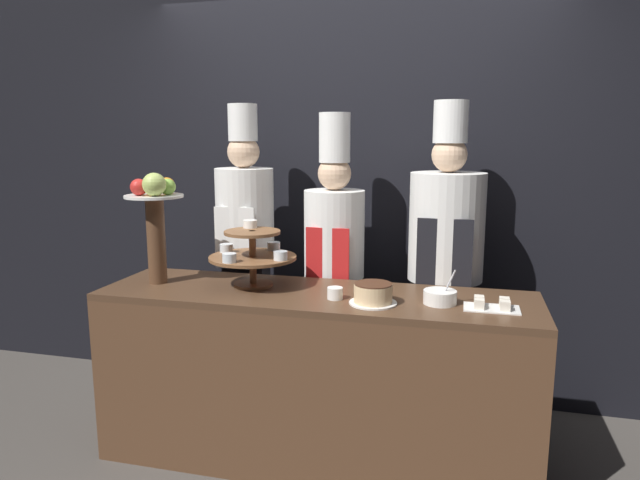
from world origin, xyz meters
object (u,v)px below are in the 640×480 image
object	(u,v)px
tiered_stand	(253,253)
chef_left	(245,243)
cake_round	(373,294)
serving_bowl_near	(440,297)
cake_square_tray	(492,305)
fruit_pedestal	(156,211)
cup_white	(335,293)
chef_center_left	(334,257)
chef_center_right	(445,257)

from	to	relation	value
tiered_stand	chef_left	distance (m)	0.50
tiered_stand	cake_round	world-z (taller)	tiered_stand
tiered_stand	serving_bowl_near	size ratio (longest dim) A/B	2.73
cake_round	cake_square_tray	distance (m)	0.54
fruit_pedestal	cake_round	bearing A→B (deg)	-4.77
cup_white	chef_left	size ratio (longest dim) A/B	0.04
serving_bowl_near	chef_left	size ratio (longest dim) A/B	0.09
cake_square_tray	cake_round	bearing A→B (deg)	-174.67
cup_white	cake_square_tray	distance (m)	0.72
chef_left	chef_center_left	bearing A→B (deg)	0.01
cup_white	chef_center_left	bearing A→B (deg)	103.42
cake_round	cake_square_tray	world-z (taller)	cake_round
cake_round	fruit_pedestal	bearing A→B (deg)	175.23
cup_white	chef_center_right	bearing A→B (deg)	50.03
fruit_pedestal	chef_center_right	xyz separation A→B (m)	(1.46, 0.52, -0.27)
serving_bowl_near	fruit_pedestal	bearing A→B (deg)	179.23
fruit_pedestal	serving_bowl_near	xyz separation A→B (m)	(1.46, -0.02, -0.35)
tiered_stand	chef_center_left	xyz separation A→B (m)	(0.33, 0.45, -0.09)
cake_round	tiered_stand	bearing A→B (deg)	165.60
serving_bowl_near	chef_left	xyz separation A→B (m)	(-1.18, 0.54, 0.10)
cake_round	chef_left	world-z (taller)	chef_left
tiered_stand	chef_center_left	distance (m)	0.56
chef_center_left	serving_bowl_near	bearing A→B (deg)	-40.66
cake_round	serving_bowl_near	distance (m)	0.31
tiered_stand	cup_white	size ratio (longest dim) A/B	6.07
chef_left	fruit_pedestal	bearing A→B (deg)	-118.70
fruit_pedestal	cake_round	world-z (taller)	fruit_pedestal
cake_round	serving_bowl_near	size ratio (longest dim) A/B	1.35
cup_white	chef_center_left	distance (m)	0.60
serving_bowl_near	cake_square_tray	bearing A→B (deg)	-6.83
tiered_stand	fruit_pedestal	bearing A→B (deg)	-171.89
cake_square_tray	chef_center_left	bearing A→B (deg)	146.54
serving_bowl_near	chef_left	distance (m)	1.30
tiered_stand	serving_bowl_near	bearing A→B (deg)	-5.45
tiered_stand	cup_white	xyz separation A→B (m)	(0.47, -0.14, -0.14)
cup_white	chef_center_left	xyz separation A→B (m)	(-0.14, 0.59, 0.05)
tiered_stand	chef_left	size ratio (longest dim) A/B	0.25
cake_square_tray	serving_bowl_near	world-z (taller)	serving_bowl_near
cake_square_tray	chef_left	bearing A→B (deg)	158.01
fruit_pedestal	chef_center_right	world-z (taller)	chef_center_right
chef_left	chef_center_left	distance (m)	0.55
tiered_stand	fruit_pedestal	distance (m)	0.55
cake_round	serving_bowl_near	xyz separation A→B (m)	(0.30, 0.08, -0.01)
cake_square_tray	chef_left	distance (m)	1.52
fruit_pedestal	cup_white	xyz separation A→B (m)	(0.97, -0.06, -0.36)
cake_square_tray	serving_bowl_near	size ratio (longest dim) A/B	1.48
chef_center_right	cake_square_tray	bearing A→B (deg)	-68.01
cup_white	cake_square_tray	xyz separation A→B (m)	(0.72, 0.02, -0.01)
cup_white	chef_center_right	size ratio (longest dim) A/B	0.04
fruit_pedestal	chef_left	xyz separation A→B (m)	(0.29, 0.52, -0.25)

